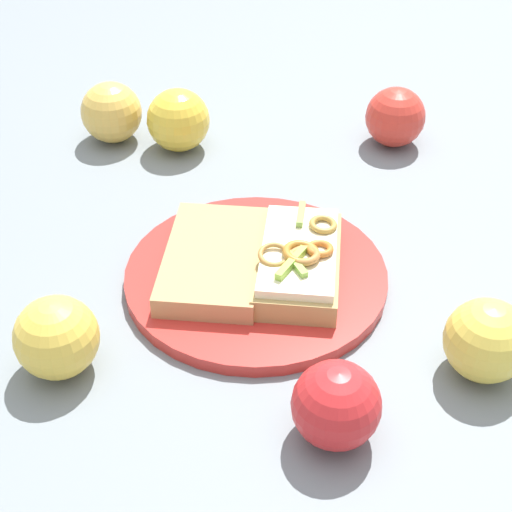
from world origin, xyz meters
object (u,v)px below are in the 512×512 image
object	(u,v)px
plate	(256,276)
apple_5	(487,340)
apple_4	(395,117)
apple_2	(111,112)
sandwich	(299,260)
apple_0	(336,405)
bread_slice_side	(214,259)
apple_1	(57,337)
apple_3	(178,120)

from	to	relation	value
plate	apple_5	size ratio (longest dim) A/B	3.54
plate	apple_5	xyz separation A→B (m)	(0.18, -0.16, 0.03)
apple_4	apple_2	bearing A→B (deg)	167.55
sandwich	plate	bearing A→B (deg)	-90.71
apple_2	apple_4	size ratio (longest dim) A/B	1.03
plate	sandwich	xyz separation A→B (m)	(0.04, -0.01, 0.03)
apple_2	apple_4	bearing A→B (deg)	-12.45
apple_0	apple_4	world-z (taller)	apple_4
bread_slice_side	sandwich	bearing A→B (deg)	89.28
apple_5	bread_slice_side	bearing A→B (deg)	141.34
sandwich	apple_5	size ratio (longest dim) A/B	2.23
apple_1	apple_5	distance (m)	0.39
apple_1	apple_2	bearing A→B (deg)	80.84
plate	apple_1	world-z (taller)	apple_1
apple_0	plate	bearing A→B (deg)	97.31
apple_5	sandwich	bearing A→B (deg)	132.29
sandwich	bread_slice_side	xyz separation A→B (m)	(-0.08, 0.03, -0.01)
sandwich	apple_5	bearing A→B (deg)	59.30
sandwich	apple_1	distance (m)	0.25
sandwich	apple_5	world-z (taller)	apple_5
bread_slice_side	apple_0	bearing A→B (deg)	33.81
apple_3	plate	bearing A→B (deg)	-80.60
apple_0	apple_1	world-z (taller)	apple_1
apple_2	apple_3	distance (m)	0.09
plate	apple_0	world-z (taller)	apple_0
apple_2	apple_5	distance (m)	0.59
sandwich	apple_4	bearing A→B (deg)	160.79
apple_4	apple_3	bearing A→B (deg)	171.56
apple_1	bread_slice_side	bearing A→B (deg)	32.64
apple_0	apple_2	world-z (taller)	apple_2
apple_3	bread_slice_side	bearing A→B (deg)	-88.78
apple_0	apple_5	world-z (taller)	apple_5
apple_1	apple_4	distance (m)	0.55
apple_1	apple_5	size ratio (longest dim) A/B	1.00
apple_3	apple_1	bearing A→B (deg)	-111.89
plate	apple_4	distance (m)	0.34
apple_5	plate	bearing A→B (deg)	137.52
plate	sandwich	world-z (taller)	sandwich
apple_0	apple_3	xyz separation A→B (m)	(-0.08, 0.50, 0.00)
apple_2	apple_3	world-z (taller)	apple_3
apple_2	bread_slice_side	bearing A→B (deg)	-74.01
apple_4	apple_5	distance (m)	0.42
apple_1	apple_4	world-z (taller)	apple_4
plate	bread_slice_side	distance (m)	0.05
plate	sandwich	distance (m)	0.05
apple_0	apple_5	xyz separation A→B (m)	(0.15, 0.05, 0.00)
bread_slice_side	apple_4	size ratio (longest dim) A/B	2.10
apple_5	apple_0	bearing A→B (deg)	-163.01
sandwich	apple_2	world-z (taller)	apple_2
apple_3	sandwich	bearing A→B (deg)	-73.43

